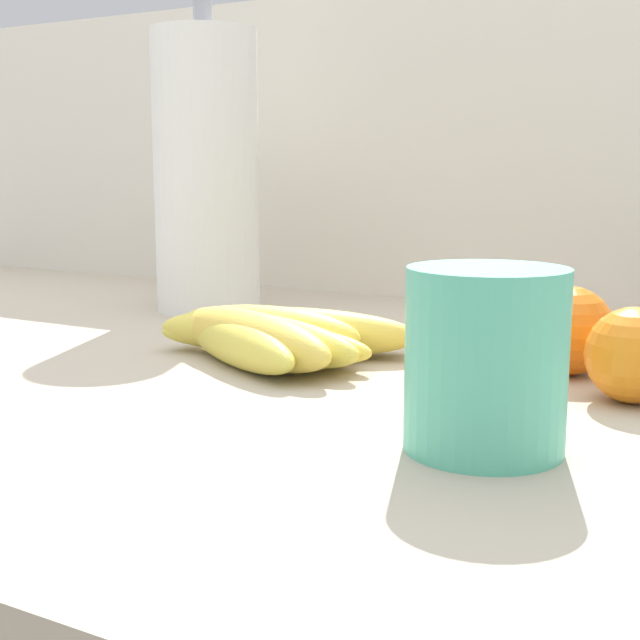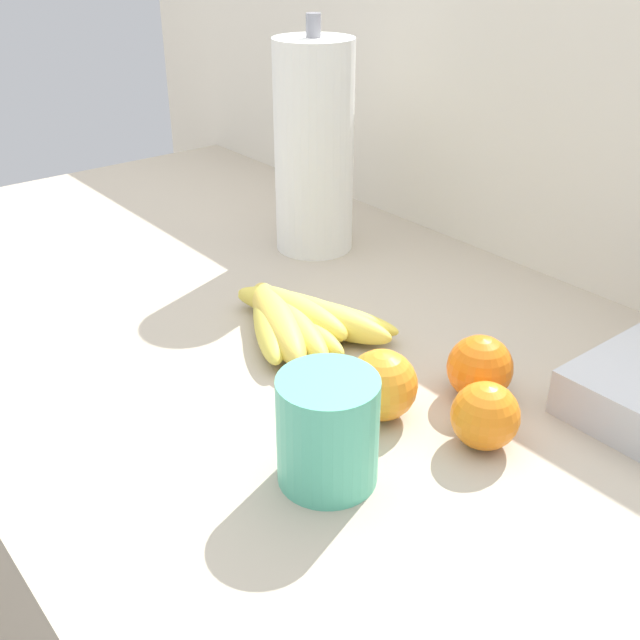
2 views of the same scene
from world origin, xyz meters
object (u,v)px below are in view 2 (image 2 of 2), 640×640
orange_far_right (480,368)px  paper_towel_roll (314,148)px  orange_right (382,385)px  orange_back_right (485,416)px  banana_bunch (293,318)px  mug (328,430)px

orange_far_right → paper_towel_roll: (-0.42, 0.12, 0.12)m
orange_right → orange_back_right: orange_right is taller
banana_bunch → orange_back_right: orange_back_right is taller
orange_back_right → orange_far_right: 0.08m
orange_right → paper_towel_roll: bearing=150.2°
orange_right → mug: mug is taller
orange_back_right → mug: (-0.05, -0.14, 0.02)m
orange_right → paper_towel_roll: size_ratio=0.22×
banana_bunch → orange_right: size_ratio=3.12×
paper_towel_roll → mug: (0.42, -0.32, -0.10)m
banana_bunch → mug: (0.23, -0.13, 0.03)m
orange_far_right → paper_towel_roll: size_ratio=0.21×
banana_bunch → orange_far_right: orange_far_right is taller
orange_far_right → orange_right: bearing=-110.0°
orange_back_right → orange_far_right: (-0.06, 0.06, 0.00)m
orange_back_right → orange_far_right: size_ratio=0.95×
orange_far_right → mug: bearing=-89.2°
paper_towel_roll → mug: paper_towel_roll is taller
banana_bunch → orange_far_right: (0.23, 0.07, 0.01)m
mug → orange_far_right: bearing=90.8°
orange_far_right → paper_towel_roll: 0.45m
banana_bunch → paper_towel_roll: 0.30m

